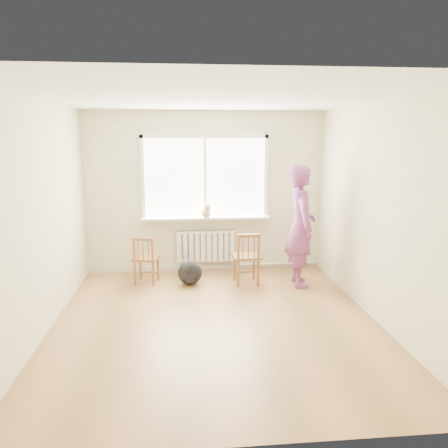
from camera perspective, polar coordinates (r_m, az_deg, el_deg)
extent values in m
plane|color=#A77244|center=(5.57, -1.09, -12.68)|extent=(4.50, 4.50, 0.00)
plane|color=white|center=(5.11, -1.20, 16.18)|extent=(4.50, 4.50, 0.00)
cube|color=beige|center=(7.40, -2.49, 4.15)|extent=(4.00, 0.01, 2.70)
cube|color=white|center=(7.35, -2.50, 6.06)|extent=(2.00, 0.02, 1.30)
cube|color=white|center=(7.30, -2.53, 11.37)|extent=(2.12, 0.05, 0.06)
cube|color=white|center=(7.35, -10.58, 5.89)|extent=(0.06, 0.05, 1.42)
cube|color=white|center=(7.46, 5.48, 6.10)|extent=(0.06, 0.05, 1.42)
cube|color=white|center=(7.33, -2.49, 6.05)|extent=(0.04, 0.05, 1.30)
cube|color=white|center=(7.35, -2.42, 0.79)|extent=(2.15, 0.22, 0.04)
cube|color=white|center=(7.52, -2.41, -2.91)|extent=(1.00, 0.02, 0.55)
cube|color=white|center=(7.47, -2.39, -3.01)|extent=(1.00, 0.10, 0.51)
cube|color=white|center=(7.41, -2.40, -1.06)|extent=(1.00, 0.12, 0.03)
cylinder|color=silver|center=(7.76, 6.90, -5.17)|extent=(1.40, 0.04, 0.04)
cube|color=beige|center=(7.65, -2.40, -5.65)|extent=(4.00, 0.03, 0.08)
cube|color=olive|center=(6.95, -10.13, -4.41)|extent=(0.45, 0.43, 0.04)
cylinder|color=olive|center=(7.11, -8.62, -5.73)|extent=(0.03, 0.03, 0.41)
cylinder|color=olive|center=(7.18, -10.85, -5.61)|extent=(0.03, 0.03, 0.41)
cylinder|color=olive|center=(6.84, -9.25, -6.42)|extent=(0.03, 0.03, 0.41)
cylinder|color=olive|center=(6.92, -11.56, -6.29)|extent=(0.03, 0.03, 0.41)
cylinder|color=olive|center=(6.79, -9.30, -4.97)|extent=(0.04, 0.04, 0.77)
cylinder|color=olive|center=(6.87, -11.62, -4.85)|extent=(0.04, 0.04, 0.77)
cube|color=olive|center=(6.74, -10.57, -2.00)|extent=(0.31, 0.10, 0.05)
cylinder|color=olive|center=(6.75, -9.87, -3.36)|extent=(0.02, 0.02, 0.31)
cylinder|color=olive|center=(6.78, -10.53, -3.33)|extent=(0.02, 0.02, 0.31)
cylinder|color=olive|center=(6.80, -11.18, -3.31)|extent=(0.02, 0.02, 0.31)
cube|color=olive|center=(6.82, 2.94, -4.24)|extent=(0.43, 0.41, 0.04)
cylinder|color=olive|center=(7.06, 3.92, -5.58)|extent=(0.04, 0.04, 0.44)
cylinder|color=olive|center=(7.00, 1.40, -5.70)|extent=(0.04, 0.04, 0.44)
cylinder|color=olive|center=(6.77, 4.49, -6.33)|extent=(0.04, 0.04, 0.44)
cylinder|color=olive|center=(6.71, 1.86, -6.47)|extent=(0.04, 0.04, 0.44)
cylinder|color=olive|center=(6.71, 4.52, -4.74)|extent=(0.04, 0.04, 0.83)
cylinder|color=olive|center=(6.65, 1.87, -4.86)|extent=(0.04, 0.04, 0.83)
cube|color=olive|center=(6.59, 3.24, -1.55)|extent=(0.34, 0.05, 0.05)
cylinder|color=olive|center=(6.64, 3.97, -3.01)|extent=(0.02, 0.02, 0.33)
cylinder|color=olive|center=(6.63, 3.22, -3.04)|extent=(0.02, 0.02, 0.33)
cylinder|color=olive|center=(6.61, 2.47, -3.07)|extent=(0.02, 0.02, 0.33)
imported|color=#BB423E|center=(6.76, 9.99, -0.28)|extent=(0.46, 0.69, 1.86)
ellipsoid|color=beige|center=(7.26, -2.36, 1.62)|extent=(0.21, 0.29, 0.20)
sphere|color=beige|center=(7.12, -2.17, 2.24)|extent=(0.11, 0.11, 0.11)
cone|color=beige|center=(7.11, -2.41, 2.67)|extent=(0.04, 0.04, 0.04)
cone|color=beige|center=(7.12, -1.94, 2.69)|extent=(0.04, 0.04, 0.04)
cylinder|color=beige|center=(7.41, -2.56, 1.34)|extent=(0.05, 0.18, 0.02)
cylinder|color=beige|center=(7.17, -2.44, 1.09)|extent=(0.02, 0.02, 0.10)
cylinder|color=beige|center=(7.18, -1.97, 1.11)|extent=(0.02, 0.02, 0.10)
ellipsoid|color=black|center=(6.86, -4.48, -6.39)|extent=(0.44, 0.38, 0.37)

